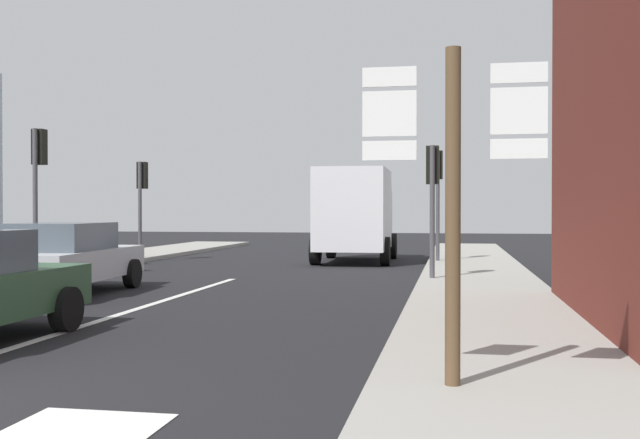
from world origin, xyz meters
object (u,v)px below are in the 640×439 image
(route_sign_post, at_px, (453,190))
(traffic_light_far_left, at_px, (142,188))
(traffic_light_near_left, at_px, (38,168))
(delivery_truck, at_px, (356,212))
(traffic_light_near_right, at_px, (432,182))
(traffic_light_far_right, at_px, (438,180))
(sedan_far, at_px, (65,257))

(route_sign_post, xyz_separation_m, traffic_light_far_left, (-10.34, 16.72, 0.57))
(traffic_light_far_left, xyz_separation_m, traffic_light_near_left, (0.00, -6.33, 0.32))
(delivery_truck, distance_m, traffic_light_near_right, 7.29)
(traffic_light_far_left, relative_size, traffic_light_far_right, 0.93)
(sedan_far, distance_m, route_sign_post, 10.64)
(traffic_light_far_left, xyz_separation_m, traffic_light_far_right, (9.86, 0.23, 0.19))
(route_sign_post, distance_m, traffic_light_near_left, 14.69)
(route_sign_post, relative_size, traffic_light_near_left, 0.85)
(traffic_light_near_left, distance_m, traffic_light_near_right, 9.88)
(delivery_truck, bearing_deg, traffic_light_near_left, -134.83)
(route_sign_post, bearing_deg, traffic_light_far_left, 121.74)
(delivery_truck, bearing_deg, sedan_far, -113.84)
(sedan_far, xyz_separation_m, route_sign_post, (7.80, -7.15, 1.15))
(sedan_far, distance_m, traffic_light_near_left, 4.59)
(delivery_truck, distance_m, traffic_light_near_left, 10.21)
(route_sign_post, distance_m, traffic_light_near_right, 10.88)
(route_sign_post, bearing_deg, traffic_light_near_left, 134.88)
(sedan_far, distance_m, delivery_truck, 11.44)
(traffic_light_far_left, bearing_deg, delivery_truck, 6.87)
(traffic_light_far_right, xyz_separation_m, traffic_light_near_right, (0.00, -6.09, -0.27))
(traffic_light_far_left, height_order, traffic_light_near_left, traffic_light_near_left)
(traffic_light_far_left, bearing_deg, traffic_light_near_right, -30.73)
(route_sign_post, xyz_separation_m, traffic_light_near_left, (-10.34, 10.39, 0.89))
(traffic_light_far_right, bearing_deg, traffic_light_near_right, -90.00)
(delivery_truck, distance_m, traffic_light_far_right, 2.96)
(sedan_far, height_order, traffic_light_near_right, traffic_light_near_right)
(traffic_light_near_right, bearing_deg, delivery_truck, 111.95)
(delivery_truck, relative_size, traffic_light_far_left, 1.50)
(route_sign_post, bearing_deg, sedan_far, 137.51)
(route_sign_post, xyz_separation_m, traffic_light_far_right, (-0.48, 16.94, 0.76))
(delivery_truck, relative_size, traffic_light_near_left, 1.33)
(sedan_far, height_order, traffic_light_far_right, traffic_light_far_right)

